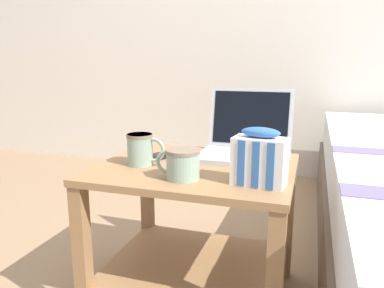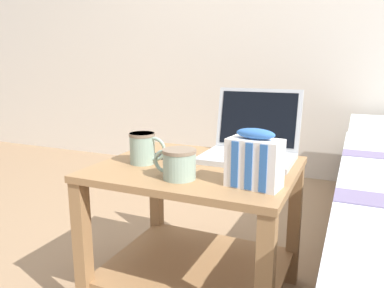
{
  "view_description": "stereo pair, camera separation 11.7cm",
  "coord_description": "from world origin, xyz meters",
  "px_view_note": "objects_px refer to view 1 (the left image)",
  "views": [
    {
      "loc": [
        0.35,
        -1.13,
        0.82
      ],
      "look_at": [
        0.0,
        -0.04,
        0.57
      ],
      "focal_mm": 35.0,
      "sensor_mm": 36.0,
      "label": 1
    },
    {
      "loc": [
        0.46,
        -1.09,
        0.82
      ],
      "look_at": [
        0.0,
        -0.04,
        0.57
      ],
      "focal_mm": 35.0,
      "sensor_mm": 36.0,
      "label": 2
    }
  ],
  "objects_px": {
    "mug_front_left": "(141,148)",
    "mug_front_right": "(182,163)",
    "cell_phone": "(166,155)",
    "snack_bag": "(260,159)",
    "laptop": "(246,143)"
  },
  "relations": [
    {
      "from": "mug_front_left",
      "to": "mug_front_right",
      "type": "distance_m",
      "value": 0.2
    },
    {
      "from": "cell_phone",
      "to": "snack_bag",
      "type": "bearing_deg",
      "value": -30.78
    },
    {
      "from": "mug_front_left",
      "to": "mug_front_right",
      "type": "relative_size",
      "value": 0.95
    },
    {
      "from": "mug_front_right",
      "to": "cell_phone",
      "type": "height_order",
      "value": "mug_front_right"
    },
    {
      "from": "mug_front_right",
      "to": "snack_bag",
      "type": "relative_size",
      "value": 0.85
    },
    {
      "from": "mug_front_left",
      "to": "cell_phone",
      "type": "height_order",
      "value": "mug_front_left"
    },
    {
      "from": "laptop",
      "to": "mug_front_left",
      "type": "bearing_deg",
      "value": -144.92
    },
    {
      "from": "laptop",
      "to": "cell_phone",
      "type": "height_order",
      "value": "laptop"
    },
    {
      "from": "mug_front_left",
      "to": "cell_phone",
      "type": "bearing_deg",
      "value": 76.84
    },
    {
      "from": "laptop",
      "to": "mug_front_left",
      "type": "xyz_separation_m",
      "value": [
        -0.31,
        -0.22,
        0.01
      ]
    },
    {
      "from": "laptop",
      "to": "snack_bag",
      "type": "bearing_deg",
      "value": -73.25
    },
    {
      "from": "mug_front_right",
      "to": "cell_phone",
      "type": "xyz_separation_m",
      "value": [
        -0.15,
        0.24,
        -0.04
      ]
    },
    {
      "from": "cell_phone",
      "to": "mug_front_right",
      "type": "bearing_deg",
      "value": -58.04
    },
    {
      "from": "snack_bag",
      "to": "cell_phone",
      "type": "bearing_deg",
      "value": 149.22
    },
    {
      "from": "snack_bag",
      "to": "mug_front_right",
      "type": "bearing_deg",
      "value": -175.29
    }
  ]
}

